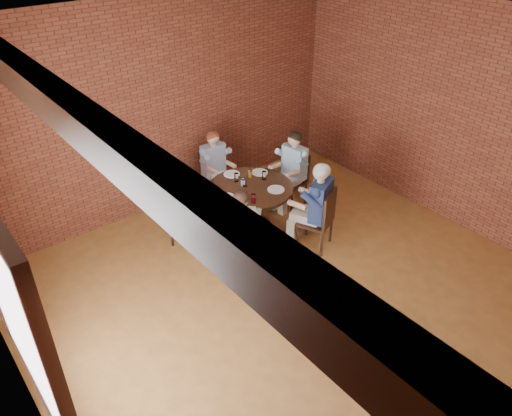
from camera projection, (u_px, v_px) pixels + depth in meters
floor at (312, 311)px, 6.44m from camera, size 7.00×7.00×0.00m
ceiling at (334, 43)px, 4.60m from camera, size 7.00×7.00×0.00m
wall_back at (163, 108)px, 7.82m from camera, size 7.00×0.00×7.00m
wall_left at (19, 339)px, 3.82m from camera, size 0.00×7.00×7.00m
wall_right at (481, 126)px, 7.22m from camera, size 0.00×7.00×7.00m
ceiling_beam at (81, 122)px, 3.39m from camera, size 0.22×6.90×0.26m
window at (14, 311)px, 4.14m from camera, size 0.10×2.16×2.36m
dining_table at (251, 199)px, 7.77m from camera, size 1.30×1.30×0.75m
chair_a at (295, 177)px, 8.40m from camera, size 0.47×0.47×0.94m
diner_a at (292, 170)px, 8.26m from camera, size 0.70×0.60×1.33m
chair_b at (213, 174)px, 8.50m from camera, size 0.42×0.42×0.91m
diner_b at (215, 168)px, 8.37m from camera, size 0.52×0.63×1.29m
chair_c at (175, 211)px, 7.52m from camera, size 0.54×0.54×0.92m
diner_c at (179, 202)px, 7.46m from camera, size 0.77×0.71×1.29m
chair_d at (241, 244)px, 6.84m from camera, size 0.57×0.57×0.91m
diner_d at (242, 232)px, 6.83m from camera, size 0.79×0.79×1.28m
chair_e at (321, 218)px, 7.33m from camera, size 0.60×0.60×0.97m
diner_e at (316, 206)px, 7.27m from camera, size 0.80×0.87×1.39m
plate_a at (260, 172)px, 8.01m from camera, size 0.26×0.26×0.01m
plate_b at (232, 174)px, 7.96m from camera, size 0.26×0.26×0.01m
plate_c at (226, 197)px, 7.37m from camera, size 0.26×0.26×0.01m
plate_d at (276, 189)px, 7.56m from camera, size 0.26×0.26×0.01m
glass_a at (264, 175)px, 7.80m from camera, size 0.07×0.07×0.14m
glass_b at (250, 173)px, 7.85m from camera, size 0.07×0.07×0.14m
glass_c at (236, 177)px, 7.75m from camera, size 0.07×0.07×0.14m
glass_d at (243, 182)px, 7.63m from camera, size 0.07×0.07×0.14m
glass_e at (245, 190)px, 7.42m from camera, size 0.07×0.07×0.14m
glass_f at (253, 199)px, 7.22m from camera, size 0.07×0.07×0.14m
smartphone at (276, 191)px, 7.52m from camera, size 0.08×0.14×0.01m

